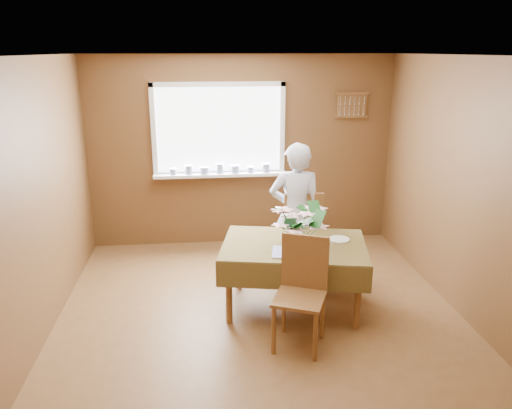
{
  "coord_description": "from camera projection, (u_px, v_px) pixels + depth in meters",
  "views": [
    {
      "loc": [
        -0.53,
        -4.23,
        2.55
      ],
      "look_at": [
        0.0,
        0.55,
        1.05
      ],
      "focal_mm": 35.0,
      "sensor_mm": 36.0,
      "label": 1
    }
  ],
  "objects": [
    {
      "name": "floor",
      "position": [
        262.0,
        325.0,
        4.83
      ],
      "size": [
        4.5,
        4.5,
        0.0
      ],
      "primitive_type": "plane",
      "color": "brown",
      "rests_on": "ground"
    },
    {
      "name": "ceiling",
      "position": [
        263.0,
        56.0,
        4.08
      ],
      "size": [
        4.5,
        4.5,
        0.0
      ],
      "primitive_type": "plane",
      "rotation": [
        3.14,
        0.0,
        0.0
      ],
      "color": "white",
      "rests_on": "wall_back"
    },
    {
      "name": "wall_back",
      "position": [
        242.0,
        152.0,
        6.59
      ],
      "size": [
        4.0,
        0.0,
        4.0
      ],
      "primitive_type": "plane",
      "rotation": [
        1.57,
        0.0,
        0.0
      ],
      "color": "brown",
      "rests_on": "floor"
    },
    {
      "name": "wall_front",
      "position": [
        322.0,
        341.0,
        2.32
      ],
      "size": [
        4.0,
        0.0,
        4.0
      ],
      "primitive_type": "plane",
      "rotation": [
        -1.57,
        0.0,
        0.0
      ],
      "color": "brown",
      "rests_on": "floor"
    },
    {
      "name": "wall_left",
      "position": [
        30.0,
        209.0,
        4.24
      ],
      "size": [
        0.0,
        4.5,
        4.5
      ],
      "primitive_type": "plane",
      "rotation": [
        1.57,
        0.0,
        1.57
      ],
      "color": "brown",
      "rests_on": "floor"
    },
    {
      "name": "wall_right",
      "position": [
        475.0,
        194.0,
        4.66
      ],
      "size": [
        0.0,
        4.5,
        4.5
      ],
      "primitive_type": "plane",
      "rotation": [
        1.57,
        0.0,
        -1.57
      ],
      "color": "brown",
      "rests_on": "floor"
    },
    {
      "name": "window_assembly",
      "position": [
        219.0,
        146.0,
        6.48
      ],
      "size": [
        1.72,
        0.2,
        1.22
      ],
      "color": "white",
      "rests_on": "wall_back"
    },
    {
      "name": "spoon_rack",
      "position": [
        352.0,
        105.0,
        6.53
      ],
      "size": [
        0.44,
        0.05,
        0.33
      ],
      "color": "brown",
      "rests_on": "wall_back"
    },
    {
      "name": "dining_table",
      "position": [
        294.0,
        252.0,
        5.0
      ],
      "size": [
        1.59,
        1.24,
        0.7
      ],
      "rotation": [
        0.0,
        0.0,
        -0.2
      ],
      "color": "brown",
      "rests_on": "floor"
    },
    {
      "name": "chair_far",
      "position": [
        301.0,
        230.0,
        5.74
      ],
      "size": [
        0.45,
        0.45,
        1.03
      ],
      "rotation": [
        0.0,
        0.0,
        3.12
      ],
      "color": "brown",
      "rests_on": "floor"
    },
    {
      "name": "chair_near",
      "position": [
        302.0,
        287.0,
        4.41
      ],
      "size": [
        0.56,
        0.56,
        0.99
      ],
      "rotation": [
        0.0,
        0.0,
        -0.41
      ],
      "color": "brown",
      "rests_on": "floor"
    },
    {
      "name": "seated_woman",
      "position": [
        295.0,
        213.0,
        5.57
      ],
      "size": [
        0.62,
        0.44,
        1.6
      ],
      "primitive_type": "imported",
      "rotation": [
        0.0,
        0.0,
        3.04
      ],
      "color": "white",
      "rests_on": "floor"
    },
    {
      "name": "flower_bouquet",
      "position": [
        299.0,
        223.0,
        4.73
      ],
      "size": [
        0.49,
        0.49,
        0.42
      ],
      "rotation": [
        0.0,
        0.0,
        -0.21
      ],
      "color": "white",
      "rests_on": "dining_table"
    },
    {
      "name": "side_plate",
      "position": [
        339.0,
        239.0,
        5.07
      ],
      "size": [
        0.26,
        0.26,
        0.01
      ],
      "primitive_type": "cylinder",
      "rotation": [
        0.0,
        0.0,
        -0.29
      ],
      "color": "white",
      "rests_on": "dining_table"
    },
    {
      "name": "table_knife",
      "position": [
        315.0,
        252.0,
        4.76
      ],
      "size": [
        0.1,
        0.24,
        0.0
      ],
      "primitive_type": "cube",
      "rotation": [
        0.0,
        0.0,
        -0.31
      ],
      "color": "silver",
      "rests_on": "dining_table"
    }
  ]
}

